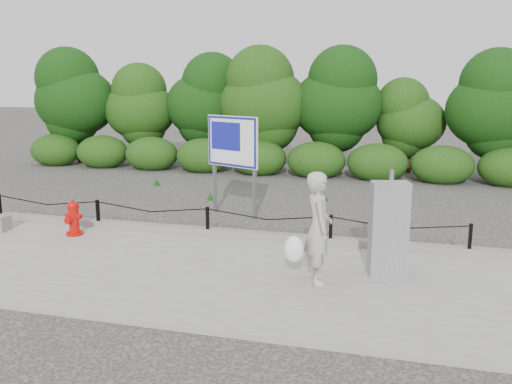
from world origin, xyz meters
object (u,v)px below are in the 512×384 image
object	(u,v)px
pedestrian	(317,229)
utility_cabinet	(388,229)
fire_hydrant	(74,218)
advertising_sign	(232,146)

from	to	relation	value
pedestrian	utility_cabinet	world-z (taller)	pedestrian
fire_hydrant	advertising_sign	bearing A→B (deg)	54.17
fire_hydrant	advertising_sign	world-z (taller)	advertising_sign
utility_cabinet	advertising_sign	bearing A→B (deg)	122.49
fire_hydrant	utility_cabinet	world-z (taller)	utility_cabinet
utility_cabinet	fire_hydrant	bearing A→B (deg)	158.41
pedestrian	fire_hydrant	bearing A→B (deg)	58.20
fire_hydrant	advertising_sign	distance (m)	3.90
fire_hydrant	advertising_sign	xyz separation A→B (m)	(2.57, 2.65, 1.25)
pedestrian	utility_cabinet	distance (m)	1.22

